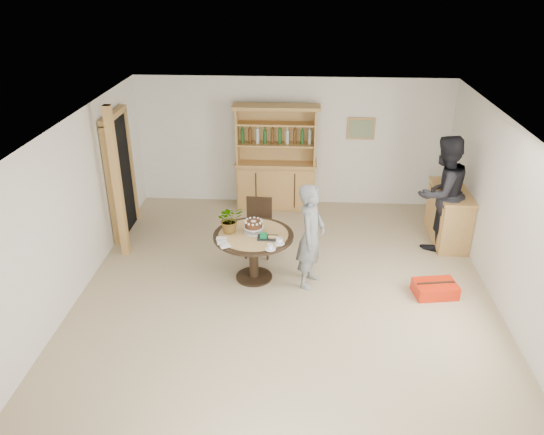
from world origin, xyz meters
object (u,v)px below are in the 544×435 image
(adult_person, at_px, (442,193))
(sideboard, at_px, (449,215))
(hutch, at_px, (276,174))
(dining_table, at_px, (254,243))
(teen_boy, at_px, (311,236))
(red_suitcase, at_px, (435,289))
(dining_chair, at_px, (258,223))

(adult_person, bearing_deg, sideboard, -167.32)
(hutch, relative_size, dining_table, 1.70)
(sideboard, relative_size, dining_table, 1.05)
(sideboard, relative_size, teen_boy, 0.78)
(sideboard, bearing_deg, teen_boy, -147.28)
(red_suitcase, bearing_deg, sideboard, 63.08)
(sideboard, bearing_deg, red_suitcase, -107.77)
(sideboard, relative_size, adult_person, 0.64)
(sideboard, distance_m, teen_boy, 2.86)
(hutch, relative_size, red_suitcase, 3.11)
(hutch, distance_m, dining_table, 2.68)
(teen_boy, distance_m, red_suitcase, 1.97)
(sideboard, bearing_deg, adult_person, -135.79)
(dining_table, bearing_deg, hutch, 85.81)
(sideboard, height_order, adult_person, adult_person)
(hutch, xyz_separation_m, dining_chair, (-0.19, -1.84, -0.15))
(dining_table, relative_size, adult_person, 0.61)
(sideboard, height_order, dining_chair, dining_chair)
(hutch, distance_m, adult_person, 3.18)
(dining_chair, xyz_separation_m, adult_person, (2.99, 0.37, 0.44))
(adult_person, bearing_deg, red_suitcase, 46.56)
(dining_table, distance_m, teen_boy, 0.88)
(dining_chair, xyz_separation_m, teen_boy, (0.85, -0.93, 0.27))
(hutch, height_order, sideboard, hutch)
(dining_chair, height_order, teen_boy, teen_boy)
(dining_table, relative_size, dining_chair, 1.27)
(adult_person, bearing_deg, teen_boy, -0.33)
(dining_table, relative_size, red_suitcase, 1.83)
(hutch, relative_size, sideboard, 1.62)
(hutch, bearing_deg, teen_boy, -76.74)
(teen_boy, bearing_deg, sideboard, -39.98)
(sideboard, distance_m, dining_chair, 3.29)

